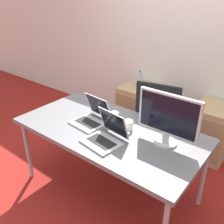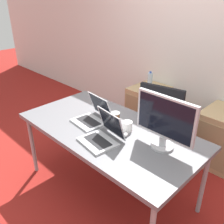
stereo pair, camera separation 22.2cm
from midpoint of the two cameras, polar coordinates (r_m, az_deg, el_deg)
name	(u,v)px [view 1 (the left image)]	position (r m, az deg, el deg)	size (l,w,h in m)	color
ground_plane	(109,189)	(2.71, -3.06, -17.18)	(14.00, 14.00, 0.00)	maroon
wall_back	(186,39)	(3.29, 14.77, 15.85)	(10.00, 0.05, 2.60)	silver
desk	(109,133)	(2.29, -3.47, -4.82)	(1.71, 0.88, 0.72)	slate
office_chair	(159,135)	(2.85, 8.52, -5.19)	(0.57, 0.60, 1.04)	#232326
cabinet_left	(138,108)	(3.57, 4.18, 0.94)	(0.43, 0.52, 0.65)	tan
cabinet_right	(211,131)	(3.17, 19.91, -4.21)	(0.43, 0.52, 0.65)	tan
water_bottle	(139,79)	(3.40, 4.44, 7.50)	(0.07, 0.07, 0.22)	silver
laptop_left	(91,118)	(2.36, -7.43, -1.33)	(0.32, 0.35, 0.24)	silver
laptop_right	(106,136)	(2.06, -4.59, -5.54)	(0.33, 0.34, 0.25)	silver
monitor	(168,119)	(1.96, 9.54, -1.57)	(0.51, 0.18, 0.44)	#B7B7BC
mouse	(127,134)	(2.15, 0.46, -5.20)	(0.04, 0.06, 0.03)	silver
coffee_cup_white	(128,125)	(2.22, 0.84, -3.13)	(0.09, 0.09, 0.09)	white
coffee_cup_brown	(114,117)	(2.35, -2.17, -1.23)	(0.08, 0.08, 0.10)	brown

